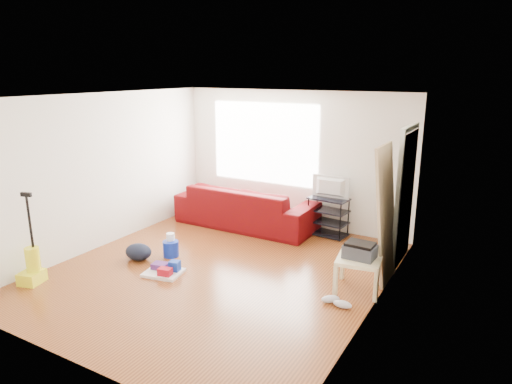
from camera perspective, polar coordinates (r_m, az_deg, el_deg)
The scene contains 13 objects.
room at distance 6.43m, azimuth -3.74°, elevation 0.72°, with size 4.51×5.01×2.51m.
sofa at distance 8.64m, azimuth -1.21°, elevation -4.20°, with size 2.62×1.03×0.77m, color #4D010B.
tv_stand at distance 8.13m, azimuth 9.00°, elevation -3.01°, with size 0.72×0.45×0.68m.
tv at distance 7.99m, azimuth 9.15°, elevation 0.57°, with size 0.67×0.09×0.38m, color black.
side_table at distance 6.21m, azimuth 12.76°, elevation -8.62°, with size 0.65×0.65×0.46m.
printer at distance 6.14m, azimuth 12.86°, elevation -7.13°, with size 0.41×0.32×0.21m.
bucket at distance 7.38m, azimuth -10.55°, elevation -7.87°, with size 0.25×0.25×0.25m, color #0E26A3.
toilet_paper at distance 7.36m, azimuth -10.60°, elevation -6.43°, with size 0.13×0.13×0.12m, color white.
cleaning_tray at distance 6.77m, azimuth -11.33°, elevation -9.56°, with size 0.59×0.51×0.19m.
backpack at distance 7.38m, azimuth -14.42°, elevation -8.13°, with size 0.44×0.35×0.24m, color black.
sneakers at distance 5.91m, azimuth 10.02°, elevation -13.35°, with size 0.42×0.22×0.10m.
vacuum at distance 7.02m, azimuth -26.19°, elevation -8.36°, with size 0.34×0.36×1.27m.
door_panel at distance 6.79m, azimuth 15.39°, elevation -10.27°, with size 0.04×0.76×1.89m, color tan.
Camera 1 is at (3.52, -5.05, 2.83)m, focal length 32.00 mm.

